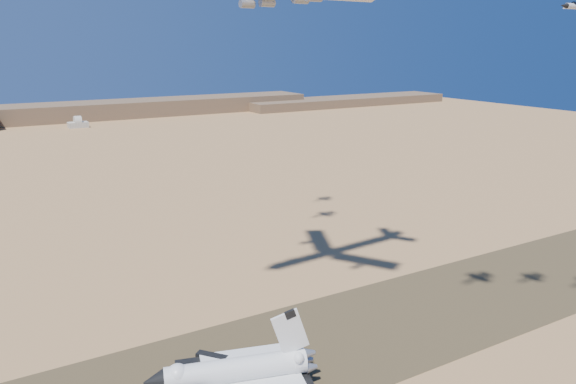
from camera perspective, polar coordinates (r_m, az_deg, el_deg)
ground at (r=155.87m, az=-1.78°, el=-16.73°), size 1200.00×1200.00×0.00m
runway at (r=155.85m, az=-1.78°, el=-16.73°), size 600.00×50.00×0.06m
ridgeline at (r=660.90m, az=-19.26°, el=7.58°), size 960.00×90.00×18.00m
shuttle at (r=141.30m, az=-5.41°, el=-17.82°), size 41.73×32.51×20.40m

